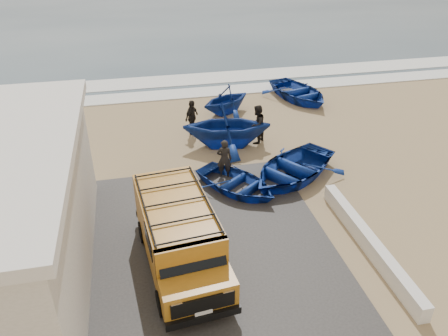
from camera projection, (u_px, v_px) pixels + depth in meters
ground at (197, 214)px, 15.46m from camera, size 160.00×160.00×0.00m
slab at (143, 260)px, 13.39m from camera, size 12.00×10.00×0.05m
surf_line at (164, 95)px, 25.58m from camera, size 180.00×1.60×0.06m
surf_wash at (160, 82)px, 27.69m from camera, size 180.00×2.20×0.04m
parapet at (369, 242)px, 13.70m from camera, size 0.35×6.00×0.55m
van at (179, 233)px, 12.72m from camera, size 2.42×5.13×2.13m
boat_near_left at (237, 183)px, 16.57m from camera, size 4.07×4.27×0.72m
boat_near_right at (292, 168)px, 17.35m from camera, size 5.44×5.15×0.92m
boat_mid_left at (227, 125)px, 19.50m from camera, size 4.40×3.95×2.07m
boat_far_left at (226, 99)px, 22.95m from camera, size 3.81×3.66×1.55m
boat_far_right at (299, 92)px, 24.83m from camera, size 4.21×5.08×0.91m
fisherman_front at (224, 159)px, 17.25m from camera, size 0.68×0.53×1.65m
fisherman_middle at (257, 124)px, 19.91m from camera, size 1.10×1.11×1.81m
fisherman_back at (192, 117)px, 20.74m from camera, size 0.97×1.02×1.69m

